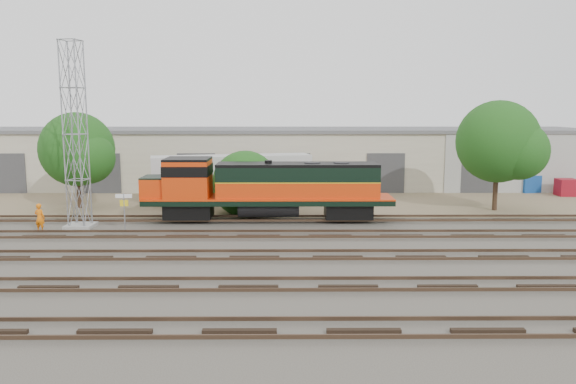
{
  "coord_description": "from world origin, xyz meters",
  "views": [
    {
      "loc": [
        1.46,
        -29.15,
        7.18
      ],
      "look_at": [
        1.65,
        4.0,
        2.2
      ],
      "focal_mm": 35.0,
      "sensor_mm": 36.0,
      "label": 1
    }
  ],
  "objects_px": {
    "locomotive": "(264,187)",
    "signal_tower": "(76,139)",
    "semi_trailer": "(236,173)",
    "worker": "(40,218)"
  },
  "relations": [
    {
      "from": "signal_tower",
      "to": "worker",
      "type": "relative_size",
      "value": 6.51
    },
    {
      "from": "locomotive",
      "to": "signal_tower",
      "type": "bearing_deg",
      "value": -171.11
    },
    {
      "from": "semi_trailer",
      "to": "locomotive",
      "type": "bearing_deg",
      "value": -84.26
    },
    {
      "from": "worker",
      "to": "locomotive",
      "type": "bearing_deg",
      "value": -153.57
    },
    {
      "from": "locomotive",
      "to": "worker",
      "type": "relative_size",
      "value": 9.26
    },
    {
      "from": "locomotive",
      "to": "signal_tower",
      "type": "relative_size",
      "value": 1.42
    },
    {
      "from": "signal_tower",
      "to": "semi_trailer",
      "type": "bearing_deg",
      "value": 45.04
    },
    {
      "from": "locomotive",
      "to": "signal_tower",
      "type": "distance_m",
      "value": 11.67
    },
    {
      "from": "locomotive",
      "to": "signal_tower",
      "type": "xyz_separation_m",
      "value": [
        -11.1,
        -1.74,
        3.18
      ]
    },
    {
      "from": "signal_tower",
      "to": "semi_trailer",
      "type": "distance_m",
      "value": 12.7
    }
  ]
}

